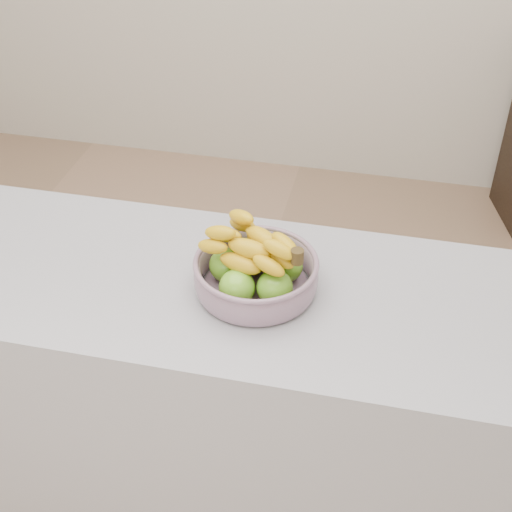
{
  "coord_description": "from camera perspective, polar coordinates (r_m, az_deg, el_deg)",
  "views": [
    {
      "loc": [
        0.52,
        -1.43,
        2.01
      ],
      "look_at": [
        0.23,
        -0.14,
        1.0
      ],
      "focal_mm": 50.0,
      "sensor_mm": 36.0,
      "label": 1
    }
  ],
  "objects": [
    {
      "name": "ground",
      "position": [
        2.52,
        -4.6,
        -15.75
      ],
      "size": [
        4.0,
        4.0,
        0.0
      ],
      "primitive_type": "plane",
      "color": "#97765C",
      "rests_on": "ground"
    },
    {
      "name": "counter",
      "position": [
        2.09,
        -6.28,
        -11.23
      ],
      "size": [
        2.0,
        0.6,
        0.9
      ],
      "primitive_type": "cube",
      "color": "#9E9DA5",
      "rests_on": "ground"
    },
    {
      "name": "fruit_bowl",
      "position": [
        1.69,
        -0.01,
        -1.19
      ],
      "size": [
        0.3,
        0.3,
        0.17
      ],
      "rotation": [
        0.0,
        0.0,
        -0.41
      ],
      "color": "#929BB0",
      "rests_on": "counter"
    }
  ]
}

